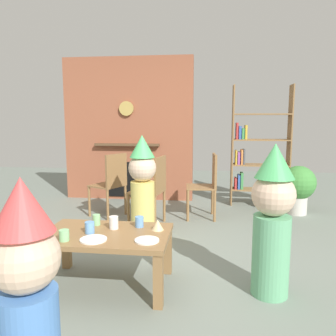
{
  "coord_description": "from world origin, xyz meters",
  "views": [
    {
      "loc": [
        0.57,
        -3.01,
        1.36
      ],
      "look_at": [
        0.15,
        0.4,
        0.86
      ],
      "focal_mm": 35.65,
      "sensor_mm": 36.0,
      "label": 1
    }
  ],
  "objects_px": {
    "coffee_table": "(106,241)",
    "paper_cup_near_right": "(114,223)",
    "paper_cup_far_right": "(97,220)",
    "paper_cup_center": "(64,235)",
    "child_by_the_chairs": "(142,182)",
    "child_in_pink": "(272,217)",
    "paper_cup_far_left": "(90,227)",
    "bookshelf": "(255,151)",
    "dining_chair_middle": "(153,187)",
    "paper_plate_rear": "(147,240)",
    "paper_cup_near_left": "(139,222)",
    "birthday_cake_slice": "(158,225)",
    "potted_plant_tall": "(298,186)",
    "paper_plate_front": "(93,239)",
    "dining_chair_right": "(208,182)",
    "child_with_cone_hat": "(27,293)",
    "dining_chair_left": "(112,181)"
  },
  "relations": [
    {
      "from": "paper_plate_rear",
      "to": "paper_plate_front",
      "type": "bearing_deg",
      "value": -175.71
    },
    {
      "from": "child_by_the_chairs",
      "to": "child_in_pink",
      "type": "bearing_deg",
      "value": 46.49
    },
    {
      "from": "paper_cup_far_left",
      "to": "child_in_pink",
      "type": "height_order",
      "value": "child_in_pink"
    },
    {
      "from": "paper_cup_near_left",
      "to": "dining_chair_middle",
      "type": "height_order",
      "value": "dining_chair_middle"
    },
    {
      "from": "coffee_table",
      "to": "paper_cup_near_right",
      "type": "distance_m",
      "value": 0.17
    },
    {
      "from": "potted_plant_tall",
      "to": "child_with_cone_hat",
      "type": "bearing_deg",
      "value": -120.12
    },
    {
      "from": "paper_cup_center",
      "to": "birthday_cake_slice",
      "type": "height_order",
      "value": "birthday_cake_slice"
    },
    {
      "from": "paper_cup_center",
      "to": "paper_cup_far_left",
      "type": "relative_size",
      "value": 0.9
    },
    {
      "from": "bookshelf",
      "to": "child_with_cone_hat",
      "type": "xyz_separation_m",
      "value": [
        -1.53,
        -4.1,
        -0.28
      ]
    },
    {
      "from": "child_with_cone_hat",
      "to": "birthday_cake_slice",
      "type": "bearing_deg",
      "value": -17.12
    },
    {
      "from": "child_in_pink",
      "to": "potted_plant_tall",
      "type": "xyz_separation_m",
      "value": [
        0.81,
        2.39,
        -0.21
      ]
    },
    {
      "from": "dining_chair_left",
      "to": "paper_plate_front",
      "type": "bearing_deg",
      "value": 130.18
    },
    {
      "from": "paper_cup_near_right",
      "to": "paper_plate_front",
      "type": "height_order",
      "value": "paper_cup_near_right"
    },
    {
      "from": "child_by_the_chairs",
      "to": "dining_chair_right",
      "type": "height_order",
      "value": "child_by_the_chairs"
    },
    {
      "from": "bookshelf",
      "to": "paper_cup_far_right",
      "type": "xyz_separation_m",
      "value": [
        -1.69,
        -2.7,
        -0.38
      ]
    },
    {
      "from": "bookshelf",
      "to": "potted_plant_tall",
      "type": "height_order",
      "value": "bookshelf"
    },
    {
      "from": "paper_cup_far_right",
      "to": "paper_plate_front",
      "type": "bearing_deg",
      "value": -74.72
    },
    {
      "from": "paper_cup_near_left",
      "to": "child_with_cone_hat",
      "type": "xyz_separation_m",
      "value": [
        -0.22,
        -1.39,
        0.1
      ]
    },
    {
      "from": "paper_plate_rear",
      "to": "paper_cup_center",
      "type": "bearing_deg",
      "value": -173.84
    },
    {
      "from": "paper_cup_center",
      "to": "paper_plate_front",
      "type": "height_order",
      "value": "paper_cup_center"
    },
    {
      "from": "bookshelf",
      "to": "coffee_table",
      "type": "height_order",
      "value": "bookshelf"
    },
    {
      "from": "paper_cup_near_right",
      "to": "dining_chair_middle",
      "type": "relative_size",
      "value": 0.12
    },
    {
      "from": "paper_cup_near_right",
      "to": "bookshelf",
      "type": "bearing_deg",
      "value": 61.45
    },
    {
      "from": "paper_plate_rear",
      "to": "dining_chair_left",
      "type": "bearing_deg",
      "value": 113.04
    },
    {
      "from": "paper_cup_near_right",
      "to": "child_in_pink",
      "type": "distance_m",
      "value": 1.28
    },
    {
      "from": "bookshelf",
      "to": "child_by_the_chairs",
      "type": "bearing_deg",
      "value": -133.51
    },
    {
      "from": "paper_cup_near_right",
      "to": "paper_cup_center",
      "type": "distance_m",
      "value": 0.44
    },
    {
      "from": "paper_plate_rear",
      "to": "child_in_pink",
      "type": "xyz_separation_m",
      "value": [
        0.95,
        0.16,
        0.17
      ]
    },
    {
      "from": "dining_chair_right",
      "to": "potted_plant_tall",
      "type": "height_order",
      "value": "dining_chair_right"
    },
    {
      "from": "paper_cup_far_left",
      "to": "paper_cup_far_right",
      "type": "bearing_deg",
      "value": 94.34
    },
    {
      "from": "paper_cup_center",
      "to": "child_by_the_chairs",
      "type": "bearing_deg",
      "value": 78.67
    },
    {
      "from": "coffee_table",
      "to": "potted_plant_tall",
      "type": "xyz_separation_m",
      "value": [
        2.12,
        2.41,
        0.04
      ]
    },
    {
      "from": "paper_cup_center",
      "to": "dining_chair_right",
      "type": "height_order",
      "value": "dining_chair_right"
    },
    {
      "from": "paper_cup_far_right",
      "to": "paper_cup_center",
      "type": "bearing_deg",
      "value": -106.0
    },
    {
      "from": "bookshelf",
      "to": "paper_cup_far_right",
      "type": "distance_m",
      "value": 3.2
    },
    {
      "from": "coffee_table",
      "to": "birthday_cake_slice",
      "type": "distance_m",
      "value": 0.44
    },
    {
      "from": "paper_cup_near_right",
      "to": "dining_chair_left",
      "type": "bearing_deg",
      "value": 106.93
    },
    {
      "from": "bookshelf",
      "to": "coffee_table",
      "type": "xyz_separation_m",
      "value": [
        -1.55,
        -2.89,
        -0.49
      ]
    },
    {
      "from": "paper_cup_near_left",
      "to": "paper_plate_front",
      "type": "xyz_separation_m",
      "value": [
        -0.28,
        -0.36,
        -0.04
      ]
    },
    {
      "from": "dining_chair_right",
      "to": "child_with_cone_hat",
      "type": "bearing_deg",
      "value": 72.14
    },
    {
      "from": "paper_cup_near_left",
      "to": "paper_plate_rear",
      "type": "relative_size",
      "value": 0.48
    },
    {
      "from": "dining_chair_right",
      "to": "potted_plant_tall",
      "type": "distance_m",
      "value": 1.36
    },
    {
      "from": "paper_cup_far_left",
      "to": "child_by_the_chairs",
      "type": "bearing_deg",
      "value": 82.61
    },
    {
      "from": "birthday_cake_slice",
      "to": "dining_chair_right",
      "type": "height_order",
      "value": "dining_chair_right"
    },
    {
      "from": "paper_plate_rear",
      "to": "dining_chair_right",
      "type": "height_order",
      "value": "dining_chair_right"
    },
    {
      "from": "potted_plant_tall",
      "to": "paper_plate_front",
      "type": "bearing_deg",
      "value": -129.95
    },
    {
      "from": "paper_plate_rear",
      "to": "child_by_the_chairs",
      "type": "bearing_deg",
      "value": 102.5
    },
    {
      "from": "birthday_cake_slice",
      "to": "potted_plant_tall",
      "type": "distance_m",
      "value": 2.86
    },
    {
      "from": "potted_plant_tall",
      "to": "coffee_table",
      "type": "bearing_deg",
      "value": -131.38
    },
    {
      "from": "paper_cup_far_right",
      "to": "dining_chair_middle",
      "type": "xyz_separation_m",
      "value": [
        0.26,
        1.44,
        0.01
      ]
    }
  ]
}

